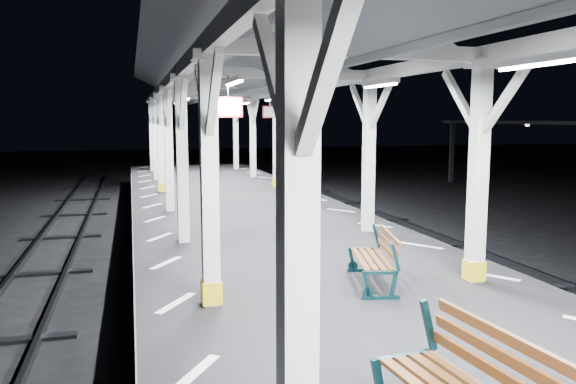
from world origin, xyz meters
name	(u,v)px	position (x,y,z in m)	size (l,w,h in m)	color
hazard_stripes_left	(194,374)	(-2.45, 0.00, 1.00)	(1.00, 48.00, 0.01)	silver
canopy	(433,8)	(0.00, -0.02, 4.56)	(5.40, 49.00, 4.65)	silver
bench_mid	(378,257)	(0.52, 2.26, 1.42)	(0.87, 1.55, 0.79)	#0B2B2F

